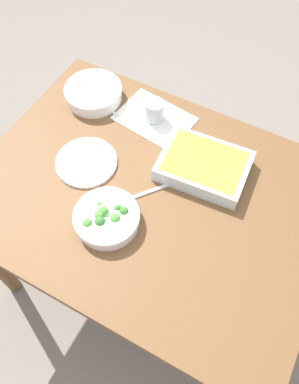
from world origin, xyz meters
TOP-DOWN VIEW (x-y plane):
  - ground_plane at (0.00, 0.00)m, footprint 6.00×6.00m
  - dining_table at (0.00, 0.00)m, footprint 1.20×0.90m
  - placemat at (0.14, -0.30)m, footprint 0.30×0.24m
  - stew_bowl at (0.40, -0.28)m, footprint 0.23×0.23m
  - broccoli_bowl at (0.07, 0.17)m, footprint 0.21×0.21m
  - baking_dish at (-0.12, -0.17)m, footprint 0.32×0.24m
  - drink_cup at (0.14, -0.30)m, footprint 0.07×0.07m
  - side_plate at (0.26, -0.00)m, footprint 0.22×0.22m
  - spoon_by_stew at (0.28, -0.25)m, footprint 0.17×0.07m
  - fork_on_table at (0.02, 0.03)m, footprint 0.12×0.15m

SIDE VIEW (x-z plane):
  - ground_plane at x=0.00m, z-range 0.00..0.00m
  - dining_table at x=0.00m, z-range 0.28..1.02m
  - placemat at x=0.14m, z-range 0.74..0.74m
  - fork_on_table at x=0.02m, z-range 0.74..0.75m
  - spoon_by_stew at x=0.28m, z-range 0.74..0.75m
  - side_plate at x=0.26m, z-range 0.74..0.75m
  - broccoli_bowl at x=0.07m, z-range 0.74..0.80m
  - stew_bowl at x=0.40m, z-range 0.74..0.80m
  - baking_dish at x=-0.12m, z-range 0.74..0.80m
  - drink_cup at x=0.14m, z-range 0.74..0.82m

